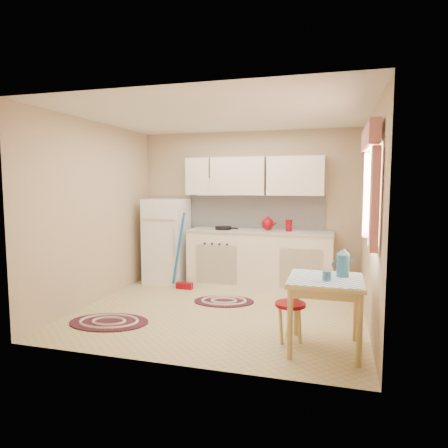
% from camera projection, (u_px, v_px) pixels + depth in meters
% --- Properties ---
extents(room_shell, '(3.64, 3.60, 2.52)m').
position_uv_depth(room_shell, '(237.00, 188.00, 5.22)').
color(room_shell, tan).
rests_on(room_shell, ground).
extents(fridge, '(0.65, 0.60, 1.40)m').
position_uv_depth(fridge, '(167.00, 241.00, 6.67)').
color(fridge, white).
rests_on(fridge, ground).
extents(broom, '(0.28, 0.12, 1.20)m').
position_uv_depth(broom, '(184.00, 251.00, 6.22)').
color(broom, '#1A5EA8').
rests_on(broom, ground).
extents(base_cabinets, '(2.25, 0.60, 0.88)m').
position_uv_depth(base_cabinets, '(259.00, 260.00, 6.32)').
color(base_cabinets, white).
rests_on(base_cabinets, ground).
extents(countertop, '(2.27, 0.62, 0.04)m').
position_uv_depth(countertop, '(260.00, 232.00, 6.27)').
color(countertop, '#B3B0AA').
rests_on(countertop, base_cabinets).
extents(frying_pan, '(0.31, 0.31, 0.05)m').
position_uv_depth(frying_pan, '(223.00, 228.00, 6.38)').
color(frying_pan, black).
rests_on(frying_pan, countertop).
extents(red_kettle, '(0.27, 0.26, 0.21)m').
position_uv_depth(red_kettle, '(268.00, 224.00, 6.23)').
color(red_kettle, maroon).
rests_on(red_kettle, countertop).
extents(red_canister, '(0.12, 0.12, 0.16)m').
position_uv_depth(red_canister, '(289.00, 226.00, 6.14)').
color(red_canister, maroon).
rests_on(red_canister, countertop).
extents(table, '(0.72, 0.72, 0.72)m').
position_uv_depth(table, '(325.00, 315.00, 3.96)').
color(table, '#D6BB6B').
rests_on(table, ground).
extents(stool, '(0.36, 0.36, 0.42)m').
position_uv_depth(stool, '(290.00, 322.00, 4.17)').
color(stool, maroon).
rests_on(stool, ground).
extents(coffee_pot, '(0.17, 0.15, 0.31)m').
position_uv_depth(coffee_pot, '(343.00, 262.00, 3.98)').
color(coffee_pot, '#2D668B').
rests_on(coffee_pot, table).
extents(mug, '(0.10, 0.10, 0.10)m').
position_uv_depth(mug, '(327.00, 276.00, 3.82)').
color(mug, '#2D668B').
rests_on(mug, table).
extents(rug_center, '(0.93, 0.71, 0.02)m').
position_uv_depth(rug_center, '(224.00, 301.00, 5.59)').
color(rug_center, '#651A0B').
rests_on(rug_center, ground).
extents(rug_left, '(1.04, 0.78, 0.02)m').
position_uv_depth(rug_left, '(109.00, 322.00, 4.76)').
color(rug_left, '#651A0B').
rests_on(rug_left, ground).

